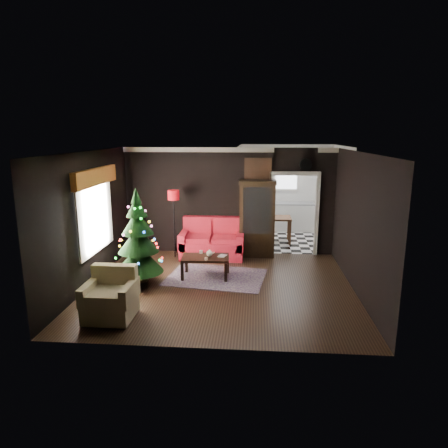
# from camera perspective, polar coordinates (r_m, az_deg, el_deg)

# --- Properties ---
(floor) EXTENTS (5.50, 5.50, 0.00)m
(floor) POSITION_cam_1_polar(r_m,az_deg,el_deg) (8.58, -0.48, -8.85)
(floor) COLOR black
(floor) RESTS_ON ground
(ceiling) EXTENTS (5.50, 5.50, 0.00)m
(ceiling) POSITION_cam_1_polar(r_m,az_deg,el_deg) (7.98, -0.52, 10.18)
(ceiling) COLOR white
(ceiling) RESTS_ON ground
(wall_back) EXTENTS (5.50, 0.00, 5.50)m
(wall_back) POSITION_cam_1_polar(r_m,az_deg,el_deg) (10.61, 0.68, 3.22)
(wall_back) COLOR black
(wall_back) RESTS_ON ground
(wall_front) EXTENTS (5.50, 0.00, 5.50)m
(wall_front) POSITION_cam_1_polar(r_m,az_deg,el_deg) (5.76, -2.68, -5.03)
(wall_front) COLOR black
(wall_front) RESTS_ON ground
(wall_left) EXTENTS (0.00, 5.50, 5.50)m
(wall_left) POSITION_cam_1_polar(r_m,az_deg,el_deg) (8.84, -18.56, 0.61)
(wall_left) COLOR black
(wall_left) RESTS_ON ground
(wall_right) EXTENTS (0.00, 5.50, 5.50)m
(wall_right) POSITION_cam_1_polar(r_m,az_deg,el_deg) (8.39, 18.56, -0.02)
(wall_right) COLOR black
(wall_right) RESTS_ON ground
(doorway) EXTENTS (1.10, 0.10, 2.10)m
(doorway) POSITION_cam_1_polar(r_m,az_deg,el_deg) (10.70, 9.80, 1.21)
(doorway) COLOR silver
(doorway) RESTS_ON ground
(left_window) EXTENTS (0.05, 1.60, 1.40)m
(left_window) POSITION_cam_1_polar(r_m,az_deg,el_deg) (8.99, -17.86, 1.18)
(left_window) COLOR white
(left_window) RESTS_ON wall_left
(valance) EXTENTS (0.12, 2.10, 0.35)m
(valance) POSITION_cam_1_polar(r_m,az_deg,el_deg) (8.84, -17.74, 6.39)
(valance) COLOR brown
(valance) RESTS_ON wall_left
(kitchen_floor) EXTENTS (3.00, 3.00, 0.00)m
(kitchen_floor) POSITION_cam_1_polar(r_m,az_deg,el_deg) (12.39, 9.01, -2.16)
(kitchen_floor) COLOR white
(kitchen_floor) RESTS_ON ground
(kitchen_window) EXTENTS (0.70, 0.06, 0.70)m
(kitchen_window) POSITION_cam_1_polar(r_m,az_deg,el_deg) (13.51, 8.80, 6.41)
(kitchen_window) COLOR white
(kitchen_window) RESTS_ON ground
(rug) EXTENTS (2.33, 1.84, 0.01)m
(rug) POSITION_cam_1_polar(r_m,az_deg,el_deg) (9.10, -1.13, -7.52)
(rug) COLOR #33252D
(rug) RESTS_ON ground
(loveseat) EXTENTS (1.70, 0.90, 1.00)m
(loveseat) POSITION_cam_1_polar(r_m,az_deg,el_deg) (10.40, -1.70, -2.06)
(loveseat) COLOR maroon
(loveseat) RESTS_ON ground
(curio_cabinet) EXTENTS (0.90, 0.45, 1.90)m
(curio_cabinet) POSITION_cam_1_polar(r_m,az_deg,el_deg) (10.45, 4.70, 0.51)
(curio_cabinet) COLOR black
(curio_cabinet) RESTS_ON ground
(floor_lamp) EXTENTS (0.34, 0.34, 1.85)m
(floor_lamp) POSITION_cam_1_polar(r_m,az_deg,el_deg) (10.39, -7.06, -0.29)
(floor_lamp) COLOR black
(floor_lamp) RESTS_ON ground
(christmas_tree) EXTENTS (1.26, 1.26, 1.93)m
(christmas_tree) POSITION_cam_1_polar(r_m,az_deg,el_deg) (8.55, -12.09, -1.82)
(christmas_tree) COLOR black
(christmas_tree) RESTS_ON ground
(armchair) EXTENTS (0.84, 0.84, 0.86)m
(armchair) POSITION_cam_1_polar(r_m,az_deg,el_deg) (7.28, -15.88, -9.53)
(armchair) COLOR tan
(armchair) RESTS_ON ground
(coffee_table) EXTENTS (1.08, 0.69, 0.47)m
(coffee_table) POSITION_cam_1_polar(r_m,az_deg,el_deg) (9.04, -2.64, -6.05)
(coffee_table) COLOR #372012
(coffee_table) RESTS_ON rug
(teapot) EXTENTS (0.21, 0.21, 0.15)m
(teapot) POSITION_cam_1_polar(r_m,az_deg,el_deg) (8.96, -2.07, -4.16)
(teapot) COLOR white
(teapot) RESTS_ON coffee_table
(cup_a) EXTENTS (0.08, 0.08, 0.07)m
(cup_a) POSITION_cam_1_polar(r_m,az_deg,el_deg) (9.21, -3.26, -3.96)
(cup_a) COLOR beige
(cup_a) RESTS_ON coffee_table
(cup_b) EXTENTS (0.08, 0.08, 0.06)m
(cup_b) POSITION_cam_1_polar(r_m,az_deg,el_deg) (8.73, -2.55, -4.95)
(cup_b) COLOR white
(cup_b) RESTS_ON coffee_table
(book) EXTENTS (0.16, 0.07, 0.22)m
(book) POSITION_cam_1_polar(r_m,az_deg,el_deg) (8.99, -0.73, -3.86)
(book) COLOR gray
(book) RESTS_ON coffee_table
(wall_clock) EXTENTS (0.32, 0.32, 0.06)m
(wall_clock) POSITION_cam_1_polar(r_m,az_deg,el_deg) (10.50, 11.48, 8.26)
(wall_clock) COLOR silver
(wall_clock) RESTS_ON wall_back
(painting) EXTENTS (0.62, 0.05, 0.52)m
(painting) POSITION_cam_1_polar(r_m,az_deg,el_deg) (10.44, 4.83, 7.72)
(painting) COLOR tan
(painting) RESTS_ON wall_back
(kitchen_counter) EXTENTS (1.80, 0.60, 0.90)m
(kitchen_counter) POSITION_cam_1_polar(r_m,az_deg,el_deg) (13.46, 8.70, 1.00)
(kitchen_counter) COLOR silver
(kitchen_counter) RESTS_ON ground
(kitchen_table) EXTENTS (0.70, 0.70, 0.75)m
(kitchen_table) POSITION_cam_1_polar(r_m,az_deg,el_deg) (11.99, 7.75, -0.78)
(kitchen_table) COLOR brown
(kitchen_table) RESTS_ON ground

